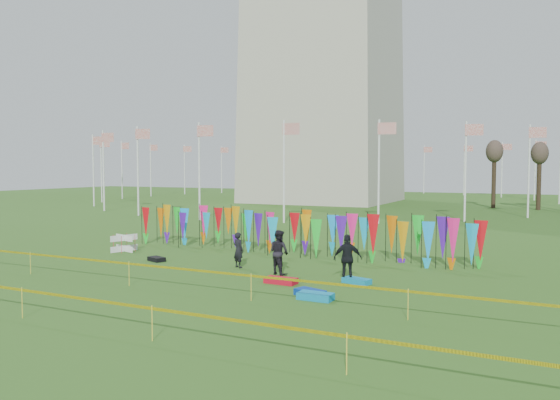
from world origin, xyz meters
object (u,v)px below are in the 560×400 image
at_px(box_kite, 124,243).
at_px(person_right, 348,258).
at_px(kite_bag_turquoise, 316,296).
at_px(person_left, 238,250).
at_px(kite_bag_teal, 357,281).
at_px(kite_bag_black, 157,259).
at_px(kite_bag_red, 281,281).
at_px(person_mid, 279,252).
at_px(kite_bag_blue, 310,293).

xyz_separation_m(box_kite, person_right, (12.76, -2.05, 0.46)).
bearing_deg(box_kite, kite_bag_turquoise, -22.00).
distance_m(person_left, kite_bag_teal, 5.72).
relative_size(person_right, kite_bag_turquoise, 1.58).
bearing_deg(kite_bag_black, box_kite, 155.01).
bearing_deg(person_left, kite_bag_red, 166.55).
height_order(person_mid, kite_bag_blue, person_mid).
bearing_deg(kite_bag_teal, kite_bag_red, -153.91).
bearing_deg(kite_bag_red, kite_bag_teal, 26.09).
xyz_separation_m(person_left, kite_bag_teal, (5.61, -0.87, -0.67)).
relative_size(box_kite, person_mid, 0.49).
distance_m(person_mid, kite_bag_turquoise, 4.50).
relative_size(person_mid, kite_bag_turquoise, 1.58).
bearing_deg(kite_bag_blue, person_left, 144.37).
xyz_separation_m(box_kite, person_left, (7.54, -1.28, 0.33)).
distance_m(person_right, kite_bag_turquoise, 3.19).
distance_m(person_mid, kite_bag_black, 6.51).
height_order(person_left, kite_bag_black, person_left).
height_order(person_right, kite_bag_blue, person_right).
relative_size(box_kite, kite_bag_teal, 0.85).
relative_size(person_mid, kite_bag_red, 1.50).
bearing_deg(kite_bag_red, person_mid, 118.32).
height_order(person_left, kite_bag_blue, person_left).
bearing_deg(kite_bag_turquoise, person_left, 143.31).
bearing_deg(kite_bag_blue, kite_bag_turquoise, -48.16).
distance_m(box_kite, kite_bag_turquoise, 13.72).
relative_size(person_left, person_right, 0.85).
distance_m(kite_bag_turquoise, kite_bag_red, 2.74).
xyz_separation_m(person_mid, kite_bag_teal, (3.38, -0.31, -0.80)).
bearing_deg(kite_bag_turquoise, kite_bag_blue, 131.84).
bearing_deg(kite_bag_black, person_right, -3.03).
distance_m(person_left, kite_bag_blue, 5.96).
bearing_deg(kite_bag_teal, kite_bag_black, 176.50).
bearing_deg(box_kite, person_mid, -10.67).
height_order(kite_bag_blue, kite_bag_teal, kite_bag_blue).
relative_size(kite_bag_turquoise, kite_bag_red, 0.95).
bearing_deg(kite_bag_red, kite_bag_blue, -37.50).
height_order(box_kite, person_right, person_right).
relative_size(kite_bag_turquoise, kite_bag_teal, 1.10).
height_order(box_kite, person_mid, person_mid).
relative_size(person_mid, kite_bag_black, 2.13).
bearing_deg(kite_bag_black, kite_bag_turquoise, -20.92).
xyz_separation_m(person_right, kite_bag_blue, (-0.40, -2.69, -0.80)).
relative_size(kite_bag_blue, kite_bag_teal, 0.99).
height_order(person_left, person_mid, person_mid).
relative_size(kite_bag_turquoise, kite_bag_black, 1.35).
xyz_separation_m(person_left, kite_bag_turquoise, (5.18, -3.86, -0.65)).
height_order(box_kite, kite_bag_teal, box_kite).
bearing_deg(person_mid, person_right, -161.92).
height_order(kite_bag_turquoise, kite_bag_teal, kite_bag_turquoise).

